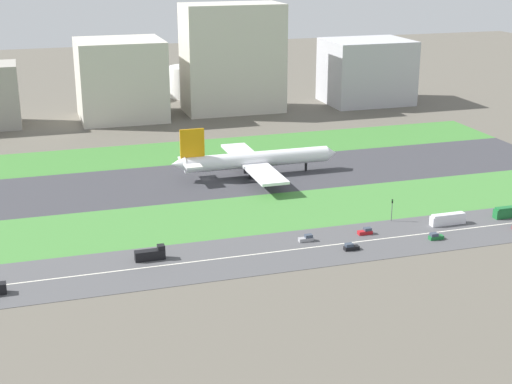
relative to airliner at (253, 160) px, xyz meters
name	(u,v)px	position (x,y,z in m)	size (l,w,h in m)	color
ground_plane	(207,180)	(-18.16, 0.00, -6.23)	(800.00, 800.00, 0.00)	#5B564C
runway	(207,180)	(-18.16, 0.00, -6.18)	(280.00, 46.00, 0.10)	#38383D
grass_median_north	(184,152)	(-18.16, 41.00, -6.18)	(280.00, 36.00, 0.10)	#3D7A33
grass_median_south	(237,216)	(-18.16, -41.00, -6.18)	(280.00, 36.00, 0.10)	#427F38
highway	(267,253)	(-18.16, -73.00, -6.18)	(280.00, 28.00, 0.10)	#4C4C4F
highway_centerline	(267,253)	(-18.16, -73.00, -6.13)	(266.00, 0.50, 0.01)	silver
airliner	(253,160)	(0.00, 0.00, 0.00)	(65.00, 56.00, 19.70)	white
truck_1	(151,254)	(-50.57, -68.00, -4.56)	(8.40, 2.50, 4.00)	black
car_3	(351,247)	(5.44, -78.00, -5.31)	(4.40, 1.80, 2.00)	black
car_4	(436,237)	(32.83, -78.00, -5.31)	(4.40, 1.80, 2.00)	#19662D
car_2	(366,232)	(14.78, -68.00, -5.31)	(4.40, 1.80, 2.00)	#B2191E
bus_0	(448,219)	(42.87, -68.00, -4.41)	(11.60, 2.50, 3.50)	silver
bus_1	(511,212)	(65.70, -68.00, -4.41)	(11.60, 2.50, 3.50)	#19662D
car_1	(307,238)	(-4.30, -68.00, -5.31)	(4.40, 1.80, 2.00)	#99999E
traffic_light	(392,208)	(27.43, -60.01, -1.94)	(0.36, 0.50, 7.20)	#4C4C51
hangar_building	(121,79)	(-33.96, 114.00, 13.32)	(41.79, 38.44, 39.11)	beige
office_tower	(233,58)	(23.66, 114.00, 21.31)	(50.66, 26.83, 55.09)	beige
cargo_warehouse	(366,71)	(99.56, 114.00, 10.92)	(44.75, 36.01, 34.30)	#B2B2B7
fuel_tank_west	(133,89)	(-21.93, 159.00, -0.19)	(22.37, 22.37, 12.09)	silver
fuel_tank_centre	(189,82)	(10.04, 159.00, 2.41)	(23.08, 23.08, 17.28)	silver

